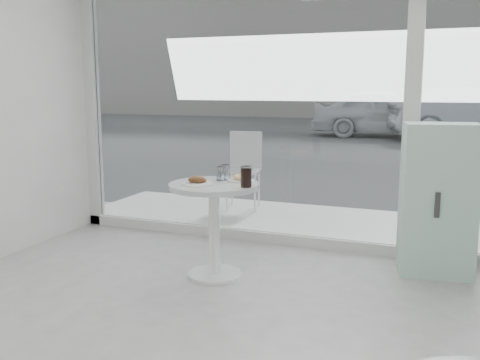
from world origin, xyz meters
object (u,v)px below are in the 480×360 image
at_px(car_white, 384,112).
at_px(mint_cabinet, 438,200).
at_px(patio_chair, 244,165).
at_px(plate_donut, 241,179).
at_px(main_table, 214,210).
at_px(plate_fritter, 198,181).
at_px(car_silver, 473,114).
at_px(water_tumbler_b, 225,173).
at_px(water_tumbler_a, 221,174).
at_px(cola_glass, 246,177).

bearing_deg(car_white, mint_cabinet, 179.61).
distance_m(mint_cabinet, patio_chair, 2.75).
bearing_deg(plate_donut, main_table, -132.35).
distance_m(car_white, plate_fritter, 13.37).
relative_size(patio_chair, plate_fritter, 3.89).
height_order(car_silver, plate_donut, car_silver).
bearing_deg(plate_donut, mint_cabinet, 20.30).
height_order(car_white, water_tumbler_b, car_white).
xyz_separation_m(patio_chair, water_tumbler_a, (0.61, -2.13, 0.24)).
height_order(main_table, car_white, car_white).
relative_size(main_table, patio_chair, 0.82).
height_order(car_white, car_silver, car_silver).
height_order(mint_cabinet, plate_fritter, mint_cabinet).
relative_size(car_silver, plate_fritter, 19.28).
height_order(water_tumbler_b, cola_glass, cola_glass).
relative_size(mint_cabinet, patio_chair, 1.33).
relative_size(patio_chair, cola_glass, 5.75).
height_order(plate_fritter, water_tumbler_a, water_tumbler_a).
bearing_deg(main_table, plate_donut, 47.65).
xyz_separation_m(main_table, water_tumbler_a, (-0.00, 0.15, 0.27)).
distance_m(patio_chair, water_tumbler_b, 2.18).
xyz_separation_m(mint_cabinet, plate_fritter, (-1.76, -0.83, 0.18)).
xyz_separation_m(car_silver, water_tumbler_a, (-2.33, -12.56, 0.06)).
distance_m(main_table, mint_cabinet, 1.82).
xyz_separation_m(car_white, water_tumbler_b, (0.21, -13.07, 0.08)).
distance_m(car_white, water_tumbler_b, 13.07).
bearing_deg(water_tumbler_a, car_white, 90.84).
height_order(plate_donut, cola_glass, cola_glass).
bearing_deg(main_table, mint_cabinet, 23.78).
bearing_deg(car_white, cola_glass, 173.28).
distance_m(car_white, cola_glass, 13.34).
height_order(mint_cabinet, patio_chair, mint_cabinet).
height_order(mint_cabinet, cola_glass, mint_cabinet).
distance_m(main_table, car_silver, 12.91).
xyz_separation_m(patio_chair, plate_donut, (0.77, -2.10, 0.21)).
bearing_deg(patio_chair, car_silver, 62.97).
bearing_deg(water_tumbler_b, main_table, -92.70).
bearing_deg(water_tumbler_a, water_tumbler_b, 76.29).
distance_m(plate_donut, water_tumbler_b, 0.16).
distance_m(plate_fritter, water_tumbler_b, 0.32).
height_order(patio_chair, cola_glass, patio_chair).
relative_size(main_table, water_tumbler_b, 6.25).
bearing_deg(car_silver, water_tumbler_b, 153.38).
xyz_separation_m(plate_fritter, water_tumbler_b, (0.11, 0.30, 0.03)).
bearing_deg(water_tumbler_a, mint_cabinet, 19.37).
distance_m(mint_cabinet, plate_donut, 1.61).
distance_m(car_silver, cola_glass, 12.91).
xyz_separation_m(car_silver, water_tumbler_b, (-2.31, -12.50, 0.06)).
distance_m(main_table, car_white, 13.28).
height_order(main_table, water_tumbler_b, water_tumbler_b).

